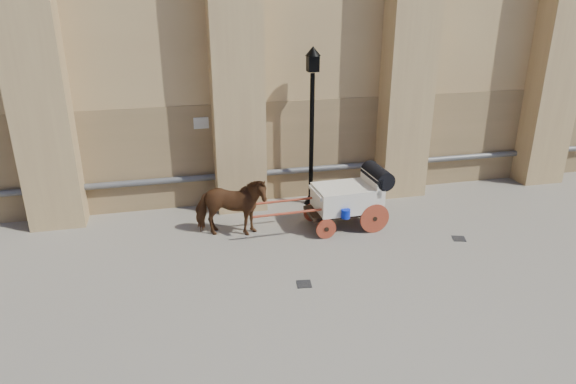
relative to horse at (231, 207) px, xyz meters
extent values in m
plane|color=slate|center=(1.52, -1.77, -0.80)|extent=(90.00, 90.00, 0.00)
cube|color=#94744D|center=(3.52, 2.38, 0.70)|extent=(44.00, 0.35, 3.00)
cylinder|color=#59595B|center=(3.52, 2.11, 0.10)|extent=(42.00, 0.18, 0.18)
cube|color=beige|center=(-0.48, 2.20, 1.70)|extent=(0.42, 0.04, 0.32)
imported|color=brown|center=(0.00, 0.00, 0.00)|extent=(2.04, 1.27, 1.60)
cube|color=black|center=(2.99, -0.16, -0.31)|extent=(1.99, 0.96, 0.11)
cube|color=#EEE4CE|center=(3.08, -0.16, 0.05)|extent=(1.73, 1.17, 0.62)
cube|color=#EEE4CE|center=(3.75, -0.14, 0.40)|extent=(0.17, 1.12, 0.49)
cube|color=#EEE4CE|center=(2.32, -0.19, 0.27)|extent=(0.34, 0.99, 0.09)
cylinder|color=black|center=(3.93, -0.13, 0.58)|extent=(0.54, 1.13, 0.50)
cylinder|color=#A13922|center=(3.68, -0.69, -0.40)|extent=(0.80, 0.08, 0.80)
cylinder|color=#A13922|center=(3.64, 0.41, -0.40)|extent=(0.80, 0.08, 0.80)
cylinder|color=#A13922|center=(2.34, -0.74, -0.53)|extent=(0.54, 0.07, 0.53)
cylinder|color=#A13922|center=(2.30, 0.37, -0.53)|extent=(0.54, 0.07, 0.53)
cylinder|color=#A13922|center=(1.53, -0.61, -0.04)|extent=(2.14, 0.13, 0.06)
cylinder|color=#A13922|center=(1.51, 0.19, -0.04)|extent=(2.14, 0.13, 0.06)
cylinder|color=#0621C3|center=(2.83, -0.79, -0.13)|extent=(0.23, 0.23, 0.23)
cylinder|color=black|center=(2.58, 1.60, 1.13)|extent=(0.13, 0.13, 3.86)
cone|color=black|center=(2.58, 1.60, -0.61)|extent=(0.39, 0.39, 0.39)
cube|color=black|center=(2.58, 1.60, 3.33)|extent=(0.30, 0.30, 0.45)
cone|color=black|center=(2.58, 1.60, 3.65)|extent=(0.43, 0.43, 0.26)
cube|color=black|center=(1.21, -2.76, -0.79)|extent=(0.36, 0.36, 0.01)
cube|color=black|center=(5.67, -1.57, -0.79)|extent=(0.40, 0.40, 0.01)
camera|label=1|loc=(-1.36, -12.07, 5.19)|focal=32.00mm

